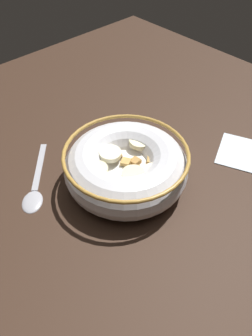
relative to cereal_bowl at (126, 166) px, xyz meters
The scene contains 3 objects.
ground_plane 4.41cm from the cereal_bowl, 49.86° to the left, with size 98.25×98.25×2.00cm, color #332116.
cereal_bowl is the anchor object (origin of this frame).
spoon 14.92cm from the cereal_bowl, 123.77° to the right, with size 13.09×11.67×0.80cm.
Camera 1 is at (26.56, -24.85, 39.73)cm, focal length 35.50 mm.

